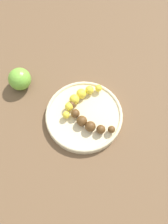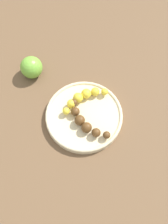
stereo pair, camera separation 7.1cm
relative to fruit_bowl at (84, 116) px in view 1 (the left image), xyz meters
The scene contains 5 objects.
ground_plane 0.01m from the fruit_bowl, ahead, with size 2.40×2.40×0.00m, color brown.
fruit_bowl is the anchor object (origin of this frame).
banana_overripe 0.04m from the fruit_bowl, ahead, with size 0.13×0.10×0.03m.
banana_yellow 0.05m from the fruit_bowl, behind, with size 0.07×0.14×0.03m.
apple_green 0.22m from the fruit_bowl, 142.49° to the right, with size 0.07×0.07×0.07m, color #72B238.
Camera 1 is at (0.28, -0.12, 0.69)m, focal length 41.25 mm.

